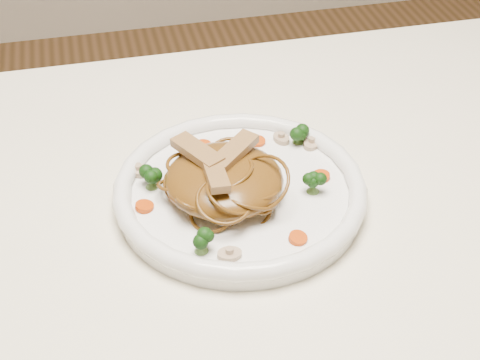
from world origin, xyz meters
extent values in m
cube|color=white|center=(0.00, 0.00, 0.73)|extent=(1.20, 0.80, 0.04)
cylinder|color=brown|center=(0.54, 0.34, 0.35)|extent=(0.06, 0.06, 0.71)
cylinder|color=white|center=(0.03, 0.05, 0.76)|extent=(0.34, 0.34, 0.02)
ellipsoid|color=#5D3B11|center=(0.01, 0.05, 0.79)|extent=(0.14, 0.14, 0.04)
cube|color=#9F814B|center=(0.03, 0.06, 0.81)|extent=(0.06, 0.06, 0.01)
cube|color=#9F814B|center=(-0.01, 0.07, 0.81)|extent=(0.05, 0.07, 0.01)
cube|color=#9F814B|center=(0.00, 0.03, 0.81)|extent=(0.02, 0.06, 0.01)
cylinder|color=#C73407|center=(0.07, 0.13, 0.77)|extent=(0.02, 0.02, 0.00)
cylinder|color=#C73407|center=(-0.08, 0.05, 0.77)|extent=(0.02, 0.02, 0.00)
cylinder|color=#C73407|center=(0.12, 0.05, 0.77)|extent=(0.02, 0.02, 0.00)
cylinder|color=#C73407|center=(0.01, 0.14, 0.77)|extent=(0.02, 0.02, 0.00)
cylinder|color=#C73407|center=(0.07, -0.04, 0.77)|extent=(0.02, 0.02, 0.00)
cylinder|color=beige|center=(0.00, -0.04, 0.77)|extent=(0.02, 0.02, 0.01)
cylinder|color=beige|center=(0.13, 0.11, 0.77)|extent=(0.04, 0.04, 0.01)
cylinder|color=beige|center=(-0.07, 0.11, 0.77)|extent=(0.04, 0.04, 0.01)
cylinder|color=beige|center=(0.10, 0.13, 0.77)|extent=(0.03, 0.03, 0.01)
camera|label=1|loc=(-0.11, -0.52, 1.25)|focal=53.27mm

